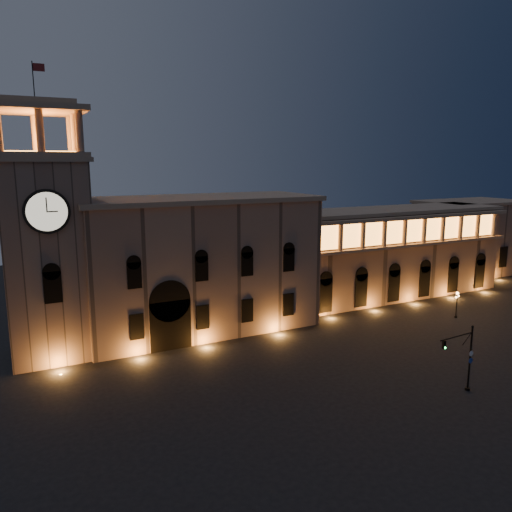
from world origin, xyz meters
The scene contains 7 objects.
ground centered at (0.00, 0.00, 0.00)m, with size 160.00×160.00×0.00m, color black.
government_building centered at (-2.08, 21.93, 8.77)m, with size 30.80×12.80×17.60m.
clock_tower centered at (-20.50, 20.98, 12.50)m, with size 9.80×9.80×32.40m.
colonnade_wing centered at (32.00, 23.92, 7.33)m, with size 40.60×11.50×14.50m.
secondary_building centered at (58.00, 30.00, 7.00)m, with size 20.00×12.00×14.00m, color #7B5E4F.
traffic_light centered at (13.93, -7.41, 3.48)m, with size 4.82×0.77×6.63m.
street_lamp_near centered at (32.21, 9.71, 2.27)m, with size 1.23×0.63×3.80m.
Camera 1 is at (-24.24, -38.71, 22.02)m, focal length 35.00 mm.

